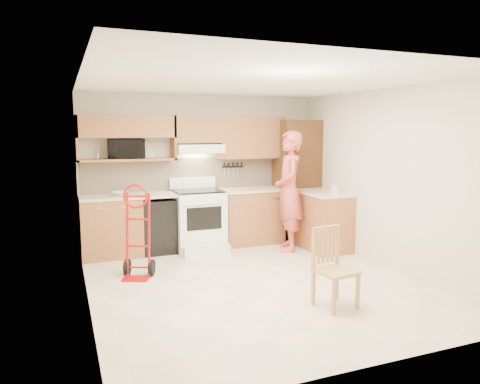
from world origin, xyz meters
TOP-DOWN VIEW (x-y plane):
  - floor at (0.00, 0.00)m, footprint 4.00×4.50m
  - ceiling at (0.00, 0.00)m, footprint 4.00×4.50m
  - wall_back at (0.00, 2.26)m, footprint 4.00×0.02m
  - wall_front at (0.00, -2.26)m, footprint 4.00×0.02m
  - wall_left at (-2.01, 0.00)m, footprint 0.02×4.50m
  - wall_right at (2.01, 0.00)m, footprint 0.02×4.50m
  - backsplash at (0.00, 2.23)m, footprint 3.92×0.03m
  - lower_cab_left at (-1.55, 1.95)m, footprint 0.90×0.60m
  - dishwasher at (-0.80, 1.95)m, footprint 0.60×0.60m
  - lower_cab_right at (0.83, 1.95)m, footprint 1.14×0.60m
  - countertop_left at (-1.25, 1.95)m, footprint 1.50×0.63m
  - countertop_right at (0.83, 1.95)m, footprint 1.14×0.63m
  - cab_return_right at (1.70, 1.15)m, footprint 0.60×1.00m
  - countertop_return at (1.70, 1.15)m, footprint 0.63×1.00m
  - pantry_tall at (1.65, 1.95)m, footprint 0.70×0.60m
  - upper_cab_left at (-1.25, 2.08)m, footprint 1.50×0.33m
  - upper_shelf_mw at (-1.25, 2.08)m, footprint 1.50×0.33m
  - upper_cab_center at (-0.12, 2.08)m, footprint 0.76×0.33m
  - upper_cab_right at (0.83, 2.08)m, footprint 1.14×0.33m
  - range_hood at (-0.12, 2.02)m, footprint 0.76×0.46m
  - knife_strip at (0.55, 2.21)m, footprint 0.40×0.05m
  - microwave at (-1.27, 2.08)m, footprint 0.57×0.40m
  - range at (-0.19, 1.81)m, footprint 0.78×1.03m
  - person at (1.16, 1.28)m, footprint 0.66×0.81m
  - hand_truck at (-1.35, 0.75)m, footprint 0.56×0.55m
  - dining_chair at (0.50, -1.06)m, footprint 0.45×0.48m
  - soap_bottle at (1.70, 0.81)m, footprint 0.10×0.10m
  - bowl at (-1.40, 1.95)m, footprint 0.27×0.27m

SIDE VIEW (x-z plane):
  - floor at x=0.00m, z-range -0.02..0.00m
  - dishwasher at x=-0.80m, z-range 0.00..0.85m
  - dining_chair at x=0.50m, z-range 0.00..0.87m
  - lower_cab_left at x=-1.55m, z-range 0.00..0.90m
  - lower_cab_right at x=0.83m, z-range 0.00..0.90m
  - cab_return_right at x=1.70m, z-range 0.00..0.90m
  - hand_truck at x=-1.35m, z-range 0.00..1.11m
  - range at x=-0.19m, z-range 0.00..1.15m
  - countertop_left at x=-1.25m, z-range 0.90..0.94m
  - countertop_right at x=0.83m, z-range 0.90..0.94m
  - countertop_return at x=1.70m, z-range 0.90..0.94m
  - person at x=1.16m, z-range 0.00..1.92m
  - bowl at x=-1.40m, z-range 0.94..1.00m
  - soap_bottle at x=1.70m, z-range 0.94..1.13m
  - pantry_tall at x=1.65m, z-range 0.00..2.10m
  - backsplash at x=0.00m, z-range 0.92..1.48m
  - knife_strip at x=0.55m, z-range 1.09..1.39m
  - wall_back at x=0.00m, z-range 0.00..2.50m
  - wall_front at x=0.00m, z-range 0.00..2.50m
  - wall_left at x=-2.01m, z-range 0.00..2.50m
  - wall_right at x=2.01m, z-range 0.00..2.50m
  - upper_shelf_mw at x=-1.25m, z-range 1.45..1.49m
  - range_hood at x=-0.12m, z-range 1.56..1.70m
  - microwave at x=-1.27m, z-range 1.49..1.79m
  - upper_cab_right at x=0.83m, z-range 1.45..2.15m
  - upper_cab_center at x=-0.12m, z-range 1.72..2.16m
  - upper_cab_left at x=-1.25m, z-range 1.81..2.15m
  - ceiling at x=0.00m, z-range 2.50..2.52m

